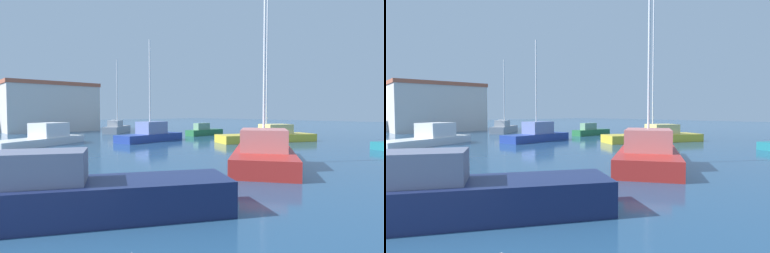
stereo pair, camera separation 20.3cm
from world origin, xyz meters
The scene contains 9 objects.
water centered at (15.00, 20.00, 0.00)m, with size 160.00×160.00×0.00m, color navy.
sailboat_blue_far_left centered at (16.90, 20.04, 0.67)m, with size 6.94×3.40×9.17m.
motorboat_white_distant_east centered at (8.34, 22.69, 0.60)m, with size 8.28×6.13×1.77m.
sailboat_red_distant_north centered at (14.14, 5.50, 0.65)m, with size 8.40×7.24×12.24m.
sailboat_yellow_behind_lamppost centered at (24.55, 12.66, 0.58)m, with size 9.23×5.71×14.15m.
sailboat_grey_outer_mooring centered at (19.96, 32.58, 0.63)m, with size 5.82×6.01×9.36m.
motorboat_navy_far_right centered at (4.18, 3.60, 0.58)m, with size 7.26×4.89×1.71m.
motorboat_green_near_pier centered at (25.50, 22.10, 0.48)m, with size 5.04×1.70×1.41m.
harbor_office centered at (14.45, 43.03, 3.35)m, with size 11.83×9.69×6.69m.
Camera 1 is at (1.31, -3.93, 2.63)m, focal length 29.10 mm.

